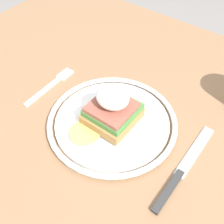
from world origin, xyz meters
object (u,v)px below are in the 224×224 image
at_px(plate, 112,122).
at_px(knife, 180,173).
at_px(fork, 52,85).
at_px(sandwich, 111,108).

bearing_deg(plate, knife, -5.82).
bearing_deg(plate, fork, 177.15).
relative_size(plate, knife, 1.21).
distance_m(plate, knife, 0.15).
height_order(plate, knife, plate).
bearing_deg(sandwich, plate, 47.49).
xyz_separation_m(sandwich, fork, (-0.17, 0.01, -0.04)).
relative_size(plate, sandwich, 1.90).
bearing_deg(plate, sandwich, -132.51).
distance_m(plate, fork, 0.17).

